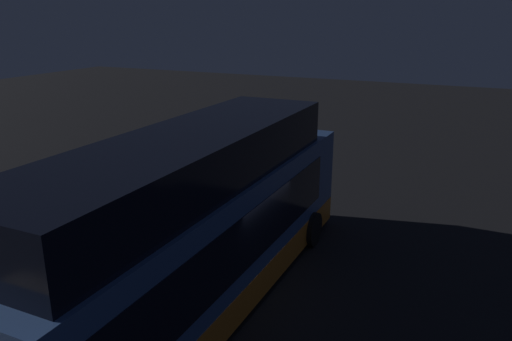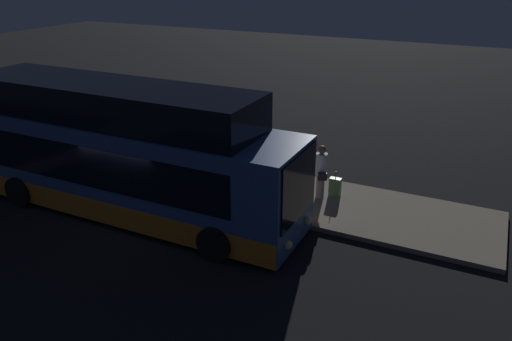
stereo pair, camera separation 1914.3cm
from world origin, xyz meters
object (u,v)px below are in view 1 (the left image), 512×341
bus_lead (200,231)px  passenger_with_bags (169,200)px  passenger_waiting (200,174)px  passenger_boarding (100,220)px  suitcase (198,187)px  sign_post (99,222)px

bus_lead → passenger_with_bags: 3.83m
bus_lead → passenger_waiting: bearing=31.4°
passenger_waiting → passenger_boarding: bearing=-31.0°
passenger_with_bags → bus_lead: bearing=74.1°
passenger_boarding → passenger_waiting: size_ratio=1.02×
bus_lead → passenger_waiting: bus_lead is taller
suitcase → sign_post: (-5.92, -0.96, 1.17)m
passenger_waiting → sign_post: sign_post is taller
bus_lead → passenger_with_bags: bearing=45.2°
bus_lead → sign_post: (-0.31, 2.56, -0.15)m
passenger_boarding → suitcase: (4.99, 0.10, -0.70)m
passenger_with_bags → suitcase: passenger_with_bags is taller
suitcase → sign_post: size_ratio=0.37×
bus_lead → sign_post: 2.59m
sign_post → passenger_waiting: bearing=6.5°
bus_lead → passenger_with_bags: size_ratio=6.23×
passenger_waiting → suitcase: 0.84m
passenger_waiting → sign_post: (-5.53, -0.63, 0.51)m
passenger_boarding → sign_post: size_ratio=0.79×
passenger_boarding → passenger_waiting: 4.60m
passenger_boarding → passenger_with_bags: (2.04, -0.74, -0.03)m
passenger_boarding → passenger_with_bags: size_ratio=1.01×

